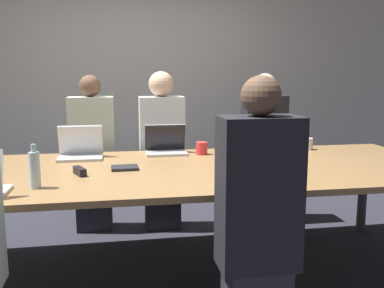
{
  "coord_description": "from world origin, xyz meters",
  "views": [
    {
      "loc": [
        -0.25,
        -2.91,
        1.43
      ],
      "look_at": [
        0.28,
        0.1,
        0.93
      ],
      "focal_mm": 40.0,
      "sensor_mm": 36.0,
      "label": 1
    }
  ],
  "objects_px": {
    "laptop_far_midleft": "(80,149)",
    "cup_far_center": "(202,148)",
    "laptop_far_right": "(276,142)",
    "laptop_far_center": "(166,145)",
    "person_far_right": "(263,150)",
    "stapler": "(80,171)",
    "cup_far_right": "(308,144)",
    "person_far_midleft": "(93,156)",
    "person_near_midright": "(258,222)",
    "laptop_near_midright": "(249,174)",
    "person_far_center": "(162,153)",
    "bottle_near_midright": "(283,162)",
    "bottle_near_left": "(35,169)"
  },
  "relations": [
    {
      "from": "laptop_far_midleft",
      "to": "cup_far_center",
      "type": "distance_m",
      "value": 0.96
    },
    {
      "from": "laptop_far_right",
      "to": "laptop_far_center",
      "type": "relative_size",
      "value": 1.0
    },
    {
      "from": "person_far_right",
      "to": "stapler",
      "type": "xyz_separation_m",
      "value": [
        -1.64,
        -1.09,
        0.1
      ]
    },
    {
      "from": "cup_far_right",
      "to": "laptop_far_center",
      "type": "distance_m",
      "value": 1.24
    },
    {
      "from": "person_far_midleft",
      "to": "stapler",
      "type": "distance_m",
      "value": 1.12
    },
    {
      "from": "person_near_midright",
      "to": "laptop_far_center",
      "type": "xyz_separation_m",
      "value": [
        -0.3,
        1.49,
        0.16
      ]
    },
    {
      "from": "laptop_near_midright",
      "to": "person_far_center",
      "type": "distance_m",
      "value": 1.57
    },
    {
      "from": "laptop_far_right",
      "to": "person_far_center",
      "type": "xyz_separation_m",
      "value": [
        -0.95,
        0.38,
        -0.13
      ]
    },
    {
      "from": "person_near_midright",
      "to": "laptop_far_right",
      "type": "xyz_separation_m",
      "value": [
        0.66,
        1.48,
        0.15
      ]
    },
    {
      "from": "laptop_far_center",
      "to": "person_far_center",
      "type": "bearing_deg",
      "value": 89.01
    },
    {
      "from": "person_near_midright",
      "to": "person_far_center",
      "type": "height_order",
      "value": "person_far_center"
    },
    {
      "from": "laptop_far_center",
      "to": "stapler",
      "type": "height_order",
      "value": "laptop_far_center"
    },
    {
      "from": "bottle_near_midright",
      "to": "laptop_far_center",
      "type": "relative_size",
      "value": 0.68
    },
    {
      "from": "cup_far_right",
      "to": "person_far_center",
      "type": "bearing_deg",
      "value": 161.73
    },
    {
      "from": "person_far_midleft",
      "to": "person_far_right",
      "type": "bearing_deg",
      "value": -0.66
    },
    {
      "from": "person_far_right",
      "to": "laptop_far_midleft",
      "type": "height_order",
      "value": "person_far_right"
    },
    {
      "from": "person_far_center",
      "to": "bottle_near_left",
      "type": "bearing_deg",
      "value": -123.21
    },
    {
      "from": "person_far_center",
      "to": "person_near_midright",
      "type": "bearing_deg",
      "value": -81.07
    },
    {
      "from": "cup_far_right",
      "to": "laptop_far_right",
      "type": "bearing_deg",
      "value": 175.15
    },
    {
      "from": "laptop_near_midright",
      "to": "person_far_midleft",
      "type": "xyz_separation_m",
      "value": [
        -0.98,
        1.6,
        -0.17
      ]
    },
    {
      "from": "laptop_far_right",
      "to": "cup_far_right",
      "type": "bearing_deg",
      "value": -4.85
    },
    {
      "from": "laptop_far_right",
      "to": "laptop_far_center",
      "type": "height_order",
      "value": "laptop_far_center"
    },
    {
      "from": "laptop_near_midright",
      "to": "stapler",
      "type": "height_order",
      "value": "laptop_near_midright"
    },
    {
      "from": "laptop_far_right",
      "to": "person_far_center",
      "type": "relative_size",
      "value": 0.24
    },
    {
      "from": "person_near_midright",
      "to": "bottle_near_midright",
      "type": "xyz_separation_m",
      "value": [
        0.33,
        0.52,
        0.19
      ]
    },
    {
      "from": "cup_far_right",
      "to": "cup_far_center",
      "type": "height_order",
      "value": "same"
    },
    {
      "from": "cup_far_right",
      "to": "person_far_midleft",
      "type": "relative_size",
      "value": 0.07
    },
    {
      "from": "laptop_far_right",
      "to": "cup_far_center",
      "type": "xyz_separation_m",
      "value": [
        -0.67,
        -0.09,
        -0.02
      ]
    },
    {
      "from": "cup_far_right",
      "to": "person_far_midleft",
      "type": "height_order",
      "value": "person_far_midleft"
    },
    {
      "from": "person_far_midleft",
      "to": "stapler",
      "type": "bearing_deg",
      "value": -91.0
    },
    {
      "from": "laptop_far_center",
      "to": "laptop_far_right",
      "type": "bearing_deg",
      "value": -0.25
    },
    {
      "from": "cup_far_right",
      "to": "cup_far_center",
      "type": "relative_size",
      "value": 1.0
    },
    {
      "from": "bottle_near_left",
      "to": "stapler",
      "type": "distance_m",
      "value": 0.38
    },
    {
      "from": "laptop_far_right",
      "to": "cup_far_right",
      "type": "relative_size",
      "value": 3.37
    },
    {
      "from": "laptop_near_midright",
      "to": "stapler",
      "type": "xyz_separation_m",
      "value": [
        -1.0,
        0.48,
        -0.05
      ]
    },
    {
      "from": "laptop_near_midright",
      "to": "laptop_far_center",
      "type": "distance_m",
      "value": 1.2
    },
    {
      "from": "cup_far_right",
      "to": "person_far_center",
      "type": "relative_size",
      "value": 0.07
    },
    {
      "from": "cup_far_center",
      "to": "stapler",
      "type": "height_order",
      "value": "cup_far_center"
    },
    {
      "from": "bottle_near_midright",
      "to": "cup_far_center",
      "type": "xyz_separation_m",
      "value": [
        -0.35,
        0.87,
        -0.05
      ]
    },
    {
      "from": "person_far_right",
      "to": "person_far_center",
      "type": "bearing_deg",
      "value": -176.83
    },
    {
      "from": "person_far_midleft",
      "to": "laptop_far_center",
      "type": "distance_m",
      "value": 0.78
    },
    {
      "from": "stapler",
      "to": "bottle_near_left",
      "type": "bearing_deg",
      "value": -150.44
    },
    {
      "from": "laptop_near_midright",
      "to": "person_near_midright",
      "type": "xyz_separation_m",
      "value": [
        -0.06,
        -0.34,
        -0.16
      ]
    },
    {
      "from": "person_near_midright",
      "to": "cup_far_center",
      "type": "bearing_deg",
      "value": -89.4
    },
    {
      "from": "laptop_near_midright",
      "to": "person_far_center",
      "type": "bearing_deg",
      "value": -77.08
    },
    {
      "from": "cup_far_center",
      "to": "stapler",
      "type": "relative_size",
      "value": 0.66
    },
    {
      "from": "laptop_far_right",
      "to": "person_far_right",
      "type": "relative_size",
      "value": 0.24
    },
    {
      "from": "laptop_far_midleft",
      "to": "bottle_near_left",
      "type": "relative_size",
      "value": 1.33
    },
    {
      "from": "person_far_right",
      "to": "person_far_midleft",
      "type": "height_order",
      "value": "person_far_right"
    },
    {
      "from": "person_near_midright",
      "to": "person_far_right",
      "type": "xyz_separation_m",
      "value": [
        0.7,
        1.92,
        0.01
      ]
    }
  ]
}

